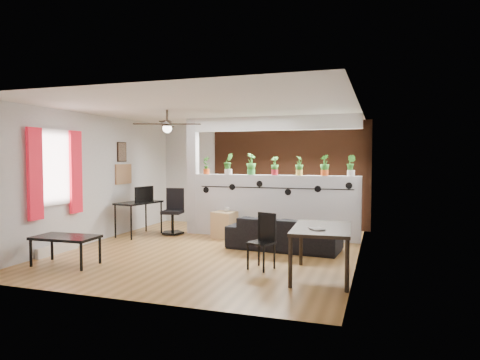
# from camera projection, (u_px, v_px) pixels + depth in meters

# --- Properties ---
(room_shell) EXTENTS (6.30, 7.10, 2.90)m
(room_shell) POSITION_uv_depth(u_px,v_px,m) (214.00, 180.00, 7.95)
(room_shell) COLOR olive
(room_shell) RESTS_ON ground
(partition_wall) EXTENTS (3.60, 0.18, 1.35)m
(partition_wall) POSITION_uv_depth(u_px,v_px,m) (275.00, 206.00, 9.16)
(partition_wall) COLOR #BCBCC1
(partition_wall) RESTS_ON ground
(ceiling_header) EXTENTS (3.60, 0.18, 0.30)m
(ceiling_header) POSITION_uv_depth(u_px,v_px,m) (275.00, 123.00, 9.06)
(ceiling_header) COLOR silver
(ceiling_header) RESTS_ON room_shell
(pier_column) EXTENTS (0.22, 0.20, 2.60)m
(pier_column) POSITION_uv_depth(u_px,v_px,m) (193.00, 176.00, 9.72)
(pier_column) COLOR #BCBCC1
(pier_column) RESTS_ON ground
(brick_panel) EXTENTS (3.90, 0.05, 2.60)m
(brick_panel) POSITION_uv_depth(u_px,v_px,m) (289.00, 175.00, 10.52)
(brick_panel) COLOR #AA5631
(brick_panel) RESTS_ON ground
(vine_decal) EXTENTS (3.31, 0.01, 0.30)m
(vine_decal) POSITION_uv_depth(u_px,v_px,m) (274.00, 188.00, 9.05)
(vine_decal) COLOR black
(vine_decal) RESTS_ON partition_wall
(window_assembly) EXTENTS (0.09, 1.30, 1.55)m
(window_assembly) POSITION_uv_depth(u_px,v_px,m) (55.00, 170.00, 7.61)
(window_assembly) COLOR white
(window_assembly) RESTS_ON room_shell
(baseboard_heater) EXTENTS (0.08, 1.00, 0.18)m
(baseboard_heater) POSITION_uv_depth(u_px,v_px,m) (58.00, 248.00, 7.68)
(baseboard_heater) COLOR silver
(baseboard_heater) RESTS_ON ground
(corkboard) EXTENTS (0.03, 0.60, 0.45)m
(corkboard) POSITION_uv_depth(u_px,v_px,m) (124.00, 174.00, 9.66)
(corkboard) COLOR #996D4A
(corkboard) RESTS_ON room_shell
(framed_art) EXTENTS (0.03, 0.34, 0.44)m
(framed_art) POSITION_uv_depth(u_px,v_px,m) (122.00, 152.00, 9.59)
(framed_art) COLOR #8C7259
(framed_art) RESTS_ON room_shell
(ceiling_fan) EXTENTS (1.19, 1.19, 0.43)m
(ceiling_fan) POSITION_uv_depth(u_px,v_px,m) (167.00, 125.00, 7.87)
(ceiling_fan) COLOR black
(ceiling_fan) RESTS_ON room_shell
(potted_plant_0) EXTENTS (0.24, 0.25, 0.40)m
(potted_plant_0) POSITION_uv_depth(u_px,v_px,m) (206.00, 165.00, 9.61)
(potted_plant_0) COLOR #D74E19
(potted_plant_0) RESTS_ON partition_wall
(potted_plant_1) EXTENTS (0.31, 0.30, 0.47)m
(potted_plant_1) POSITION_uv_depth(u_px,v_px,m) (228.00, 163.00, 9.44)
(potted_plant_1) COLOR silver
(potted_plant_1) RESTS_ON partition_wall
(potted_plant_2) EXTENTS (0.27, 0.30, 0.47)m
(potted_plant_2) POSITION_uv_depth(u_px,v_px,m) (251.00, 163.00, 9.27)
(potted_plant_2) COLOR green
(potted_plant_2) RESTS_ON partition_wall
(potted_plant_3) EXTENTS (0.22, 0.19, 0.39)m
(potted_plant_3) POSITION_uv_depth(u_px,v_px,m) (275.00, 165.00, 9.11)
(potted_plant_3) COLOR #B51D28
(potted_plant_3) RESTS_ON partition_wall
(potted_plant_4) EXTENTS (0.19, 0.22, 0.40)m
(potted_plant_4) POSITION_uv_depth(u_px,v_px,m) (299.00, 165.00, 8.95)
(potted_plant_4) COLOR #DEC04E
(potted_plant_4) RESTS_ON partition_wall
(potted_plant_5) EXTENTS (0.27, 0.28, 0.43)m
(potted_plant_5) POSITION_uv_depth(u_px,v_px,m) (325.00, 165.00, 8.78)
(potted_plant_5) COLOR #EB551B
(potted_plant_5) RESTS_ON partition_wall
(potted_plant_6) EXTENTS (0.27, 0.25, 0.43)m
(potted_plant_6) POSITION_uv_depth(u_px,v_px,m) (351.00, 165.00, 8.62)
(potted_plant_6) COLOR silver
(potted_plant_6) RESTS_ON partition_wall
(sofa) EXTENTS (2.04, 0.96, 0.58)m
(sofa) POSITION_uv_depth(u_px,v_px,m) (284.00, 234.00, 8.01)
(sofa) COLOR black
(sofa) RESTS_ON ground
(cube_shelf) EXTENTS (0.53, 0.49, 0.56)m
(cube_shelf) POSITION_uv_depth(u_px,v_px,m) (224.00, 225.00, 9.18)
(cube_shelf) COLOR tan
(cube_shelf) RESTS_ON ground
(cup) EXTENTS (0.15, 0.15, 0.10)m
(cup) POSITION_uv_depth(u_px,v_px,m) (227.00, 210.00, 9.14)
(cup) COLOR gray
(cup) RESTS_ON cube_shelf
(computer_desk) EXTENTS (0.74, 1.12, 0.75)m
(computer_desk) POSITION_uv_depth(u_px,v_px,m) (139.00, 205.00, 9.42)
(computer_desk) COLOR black
(computer_desk) RESTS_ON ground
(monitor) EXTENTS (0.33, 0.12, 0.18)m
(monitor) POSITION_uv_depth(u_px,v_px,m) (142.00, 197.00, 9.56)
(monitor) COLOR black
(monitor) RESTS_ON computer_desk
(office_chair) EXTENTS (0.52, 0.52, 1.01)m
(office_chair) POSITION_uv_depth(u_px,v_px,m) (173.00, 214.00, 9.62)
(office_chair) COLOR black
(office_chair) RESTS_ON ground
(dining_table) EXTENTS (0.89, 1.38, 0.73)m
(dining_table) POSITION_uv_depth(u_px,v_px,m) (322.00, 232.00, 6.13)
(dining_table) COLOR black
(dining_table) RESTS_ON ground
(book) EXTENTS (0.26, 0.28, 0.02)m
(book) POSITION_uv_depth(u_px,v_px,m) (311.00, 229.00, 5.87)
(book) COLOR gray
(book) RESTS_ON dining_table
(folding_chair) EXTENTS (0.44, 0.44, 0.86)m
(folding_chair) POSITION_uv_depth(u_px,v_px,m) (264.00, 236.00, 6.63)
(folding_chair) COLOR black
(folding_chair) RESTS_ON ground
(coffee_table) EXTENTS (1.03, 0.60, 0.47)m
(coffee_table) POSITION_uv_depth(u_px,v_px,m) (66.00, 239.00, 6.83)
(coffee_table) COLOR black
(coffee_table) RESTS_ON ground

